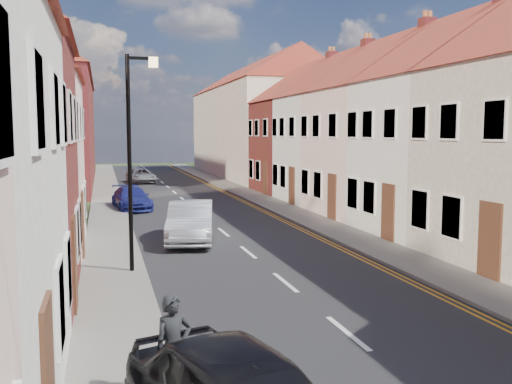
{
  "coord_description": "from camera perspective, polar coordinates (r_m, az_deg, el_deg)",
  "views": [
    {
      "loc": [
        -4.63,
        3.86,
        3.99
      ],
      "look_at": [
        0.97,
        24.59,
        1.75
      ],
      "focal_mm": 40.0,
      "sensor_mm": 36.0,
      "label": 1
    }
  ],
  "objects": [
    {
      "name": "road",
      "position": [
        26.85,
        -5.03,
        -2.61
      ],
      "size": [
        7.0,
        90.0,
        0.02
      ],
      "primitive_type": "cube",
      "color": "black",
      "rests_on": "ground"
    },
    {
      "name": "pavement_left",
      "position": [
        26.44,
        -14.48,
        -2.8
      ],
      "size": [
        1.8,
        90.0,
        0.12
      ],
      "primitive_type": "cube",
      "color": "slate",
      "rests_on": "ground"
    },
    {
      "name": "pavement_right",
      "position": [
        27.94,
        3.89,
        -2.16
      ],
      "size": [
        1.8,
        90.0,
        0.12
      ],
      "primitive_type": "cube",
      "color": "slate",
      "rests_on": "ground"
    },
    {
      "name": "cottage_r_cream_mid",
      "position": [
        24.08,
        20.36,
        6.74
      ],
      "size": [
        8.3,
        5.2,
        9.0
      ],
      "color": "white",
      "rests_on": "ground"
    },
    {
      "name": "cottage_r_pink",
      "position": [
        28.66,
        14.06,
        6.73
      ],
      "size": [
        8.3,
        6.0,
        9.0
      ],
      "color": "beige",
      "rests_on": "ground"
    },
    {
      "name": "cottage_r_white_far",
      "position": [
        33.48,
        9.53,
        6.69
      ],
      "size": [
        8.3,
        5.2,
        9.0
      ],
      "color": "white",
      "rests_on": "ground"
    },
    {
      "name": "cottage_r_cream_far",
      "position": [
        38.46,
        6.15,
        6.62
      ],
      "size": [
        8.3,
        6.0,
        9.0
      ],
      "color": "maroon",
      "rests_on": "ground"
    },
    {
      "name": "block_right_far",
      "position": [
        53.02,
        0.11,
        7.34
      ],
      "size": [
        8.3,
        24.2,
        10.5
      ],
      "color": "beige",
      "rests_on": "ground"
    },
    {
      "name": "block_left_far",
      "position": [
        46.4,
        -21.07,
        7.15
      ],
      "size": [
        8.3,
        24.2,
        10.5
      ],
      "color": "maroon",
      "rests_on": "ground"
    },
    {
      "name": "lamppost",
      "position": [
        16.17,
        -12.25,
        4.21
      ],
      "size": [
        0.88,
        0.15,
        6.0
      ],
      "color": "black",
      "rests_on": "pavement_left"
    },
    {
      "name": "car_mid",
      "position": [
        21.03,
        -6.56,
        -2.98
      ],
      "size": [
        2.41,
        4.73,
        1.49
      ],
      "primitive_type": "imported",
      "rotation": [
        0.0,
        0.0,
        -0.19
      ],
      "color": "#B8BBC1",
      "rests_on": "ground"
    },
    {
      "name": "car_far",
      "position": [
        30.37,
        -12.33,
        -0.63
      ],
      "size": [
        2.15,
        4.24,
        1.18
      ],
      "primitive_type": "imported",
      "rotation": [
        0.0,
        0.0,
        0.13
      ],
      "color": "navy",
      "rests_on": "ground"
    },
    {
      "name": "car_distant",
      "position": [
        46.36,
        -11.44,
        1.59
      ],
      "size": [
        2.32,
        4.29,
        1.14
      ],
      "primitive_type": "imported",
      "rotation": [
        0.0,
        0.0,
        0.1
      ],
      "color": "#94979B",
      "rests_on": "ground"
    },
    {
      "name": "pedestrian_left",
      "position": [
        8.68,
        -8.25,
        -15.05
      ],
      "size": [
        0.63,
        0.49,
        1.53
      ],
      "primitive_type": "imported",
      "rotation": [
        0.0,
        0.0,
        0.24
      ],
      "color": "black",
      "rests_on": "pavement_left"
    }
  ]
}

